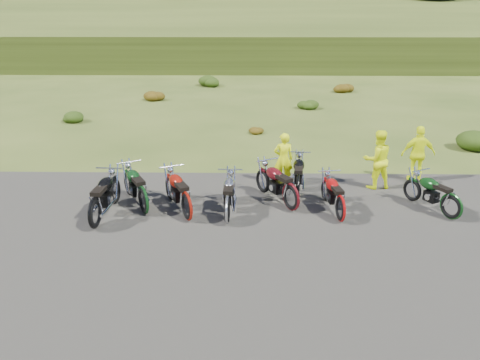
{
  "coord_description": "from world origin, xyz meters",
  "views": [
    {
      "loc": [
        -0.69,
        -10.51,
        5.18
      ],
      "look_at": [
        -0.89,
        1.3,
        0.79
      ],
      "focal_mm": 35.0,
      "sensor_mm": 36.0,
      "label": 1
    }
  ],
  "objects_px": {
    "motorcycle_3": "(227,224)",
    "motorcycle_7": "(449,220)",
    "person_middle": "(283,160)",
    "motorcycle_0": "(97,228)"
  },
  "relations": [
    {
      "from": "motorcycle_7",
      "to": "person_middle",
      "type": "height_order",
      "value": "person_middle"
    },
    {
      "from": "motorcycle_0",
      "to": "person_middle",
      "type": "bearing_deg",
      "value": -53.91
    },
    {
      "from": "motorcycle_3",
      "to": "motorcycle_7",
      "type": "distance_m",
      "value": 5.74
    },
    {
      "from": "motorcycle_0",
      "to": "motorcycle_7",
      "type": "distance_m",
      "value": 9.0
    },
    {
      "from": "motorcycle_7",
      "to": "motorcycle_3",
      "type": "bearing_deg",
      "value": 65.19
    },
    {
      "from": "motorcycle_0",
      "to": "motorcycle_3",
      "type": "relative_size",
      "value": 1.09
    },
    {
      "from": "motorcycle_3",
      "to": "motorcycle_7",
      "type": "bearing_deg",
      "value": -84.72
    },
    {
      "from": "motorcycle_0",
      "to": "motorcycle_3",
      "type": "height_order",
      "value": "motorcycle_0"
    },
    {
      "from": "motorcycle_3",
      "to": "person_middle",
      "type": "height_order",
      "value": "person_middle"
    },
    {
      "from": "motorcycle_3",
      "to": "motorcycle_7",
      "type": "xyz_separation_m",
      "value": [
        5.73,
        0.34,
        0.0
      ]
    }
  ]
}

